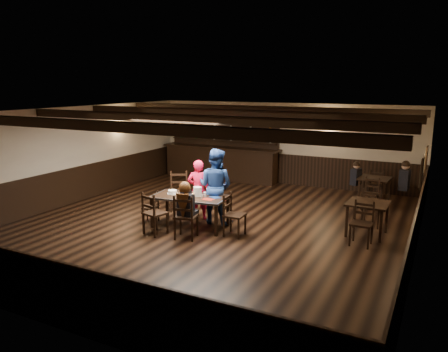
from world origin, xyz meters
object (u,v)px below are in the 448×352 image
at_px(chair_near_right, 185,214).
at_px(bar_counter, 221,158).
at_px(chair_near_left, 152,210).
at_px(cake, 172,192).
at_px(woman_pink, 198,190).
at_px(man_blue, 216,186).
at_px(dining_table, 190,199).

distance_m(chair_near_right, bar_counter, 6.28).
height_order(chair_near_left, cake, chair_near_left).
distance_m(chair_near_left, cake, 0.90).
relative_size(chair_near_left, woman_pink, 0.65).
height_order(chair_near_left, man_blue, man_blue).
xyz_separation_m(chair_near_right, bar_counter, (-2.15, 5.90, 0.15)).
distance_m(dining_table, chair_near_left, 0.98).
distance_m(chair_near_left, chair_near_right, 0.81).
bearing_deg(woman_pink, bar_counter, -91.70).
relative_size(chair_near_left, cake, 3.77).
height_order(chair_near_left, chair_near_right, chair_near_right).
bearing_deg(cake, bar_counter, 104.38).
distance_m(chair_near_left, woman_pink, 1.55).
height_order(dining_table, bar_counter, bar_counter).
relative_size(man_blue, cake, 7.05).
distance_m(chair_near_right, woman_pink, 1.52).
relative_size(chair_near_left, bar_counter, 0.22).
distance_m(cake, bar_counter, 5.27).
height_order(dining_table, chair_near_left, chair_near_left).
relative_size(man_blue, bar_counter, 0.42).
bearing_deg(bar_counter, cake, -75.62).
xyz_separation_m(chair_near_left, cake, (-0.03, 0.87, 0.22)).
bearing_deg(woman_pink, chair_near_left, 56.03).
bearing_deg(woman_pink, man_blue, 148.18).
xyz_separation_m(woman_pink, man_blue, (0.53, -0.09, 0.16)).
bearing_deg(man_blue, woman_pink, -9.58).
bearing_deg(bar_counter, man_blue, -64.38).
relative_size(dining_table, chair_near_left, 1.87).
bearing_deg(man_blue, chair_near_left, 59.28).
relative_size(dining_table, chair_near_right, 1.84).
distance_m(dining_table, bar_counter, 5.44).
distance_m(woman_pink, man_blue, 0.56).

